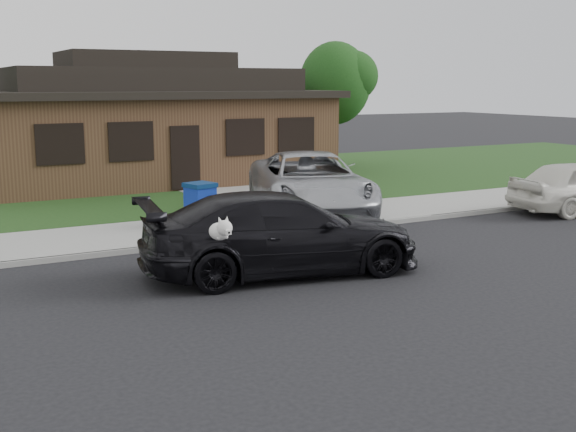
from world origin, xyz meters
TOP-DOWN VIEW (x-y plane):
  - ground at (0.00, 0.00)m, footprint 120.00×120.00m
  - sidewalk at (0.00, 5.00)m, footprint 60.00×3.00m
  - curb at (0.00, 3.50)m, footprint 60.00×0.12m
  - lawn at (0.00, 13.00)m, footprint 60.00×13.00m
  - driveway at (6.00, 10.00)m, footprint 4.50×13.00m
  - sedan at (2.08, 0.49)m, footprint 5.75×3.05m
  - minivan at (5.47, 5.25)m, footprint 4.51×6.55m
  - recycling_bin at (2.23, 5.15)m, footprint 0.80×0.80m
  - house at (4.00, 15.00)m, footprint 12.60×8.60m
  - tree_1 at (12.14, 14.40)m, footprint 3.15×3.00m

SIDE VIEW (x-z plane):
  - ground at x=0.00m, z-range 0.00..0.00m
  - sidewalk at x=0.00m, z-range 0.00..0.12m
  - curb at x=0.00m, z-range 0.00..0.12m
  - lawn at x=0.00m, z-range 0.00..0.13m
  - driveway at x=6.00m, z-range 0.00..0.14m
  - recycling_bin at x=2.23m, z-range 0.13..1.21m
  - sedan at x=2.08m, z-range 0.00..1.59m
  - minivan at x=5.47m, z-range 0.14..1.80m
  - house at x=4.00m, z-range -0.19..4.46m
  - tree_1 at x=12.14m, z-range 1.09..6.34m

